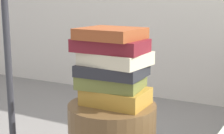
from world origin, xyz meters
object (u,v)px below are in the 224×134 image
Objects in this scene: book_ochre at (116,96)px; book_charcoal at (113,70)px; book_rust at (111,33)px; book_maroon at (110,45)px; book_olive at (111,81)px; book_cream at (116,58)px.

book_ochre is 0.97× the size of book_charcoal.
book_rust reaches higher than book_charcoal.
book_maroon reaches higher than book_ochre.
book_olive is 0.09m from book_cream.
book_rust reaches higher than book_olive.
book_cream is at bearing 149.93° from book_ochre.
book_olive is 0.89× the size of book_maroon.
book_ochre is 0.15m from book_cream.
book_maroon is at bearing -174.03° from book_charcoal.
book_charcoal is 0.92× the size of book_maroon.
book_maroon is at bearing -162.51° from book_rust.
book_charcoal is at bearing -118.85° from book_cream.
book_maroon is (-0.01, -0.00, 0.10)m from book_charcoal.
book_rust is (-0.01, -0.00, 0.14)m from book_charcoal.
book_rust reaches higher than book_cream.
book_cream is at bearing -0.88° from book_olive.
book_cream is 0.05m from book_maroon.
book_olive is 1.01× the size of book_cream.
book_ochre is 0.24m from book_rust.
book_olive is at bearing 96.63° from book_maroon.
book_olive is 0.05m from book_charcoal.
book_cream is (0.01, 0.01, 0.05)m from book_charcoal.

